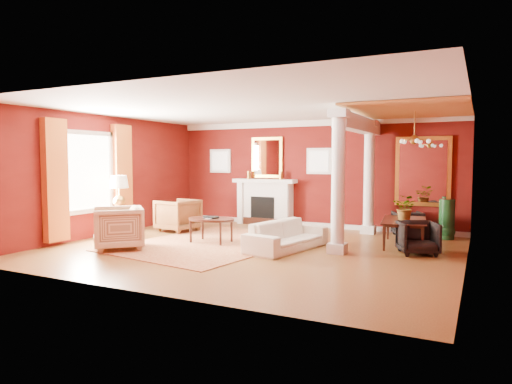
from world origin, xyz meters
The scene contains 27 objects.
ground centered at (0.00, 0.00, 0.00)m, with size 8.00×8.00×0.00m, color brown.
room_shell centered at (0.00, 0.00, 2.02)m, with size 8.04×7.04×2.92m.
fireplace centered at (-1.30, 3.32, 0.65)m, with size 1.85×0.42×1.29m.
overmantel_mirror centered at (-1.30, 3.45, 1.90)m, with size 0.95×0.07×1.15m.
flank_window_left centered at (-2.85, 3.46, 1.80)m, with size 0.70×0.07×0.70m.
flank_window_right centered at (0.25, 3.46, 1.80)m, with size 0.70×0.07×0.70m.
left_window centered at (-3.89, -0.60, 1.42)m, with size 0.21×2.55×2.60m.
column_front centered at (1.70, 0.30, 1.43)m, with size 0.36×0.36×2.80m.
column_back centered at (1.70, 3.00, 1.43)m, with size 0.36×0.36×2.80m.
header_beam centered at (1.70, 1.90, 2.62)m, with size 0.30×3.20×0.32m, color silver.
amber_ceiling centered at (2.85, 1.75, 2.87)m, with size 2.30×3.40×0.04m, color #C8803A.
dining_mirror centered at (2.90, 3.45, 1.55)m, with size 1.30×0.07×1.70m.
chandelier centered at (2.90, 1.80, 2.25)m, with size 0.60×0.62×0.75m.
crown_trim centered at (0.00, 3.46, 2.82)m, with size 8.00×0.08×0.16m, color silver.
base_trim centered at (0.00, 3.46, 0.06)m, with size 8.00×0.08×0.12m, color silver.
rug centered at (-1.06, 0.07, 0.01)m, with size 3.09×4.12×0.02m, color maroon.
sofa centered at (0.68, 0.19, 0.39)m, with size 2.00×0.58×0.78m, color #F2E3CC.
armchair_leopard centered at (-2.75, 1.17, 0.46)m, with size 0.89×0.83×0.92m, color black.
armchair_stripe centered at (-2.43, -1.31, 0.49)m, with size 0.94×0.88×0.97m, color tan.
coffee_table centered at (-1.12, 0.17, 0.50)m, with size 1.09×1.09×0.55m.
coffee_book centered at (-1.17, 0.10, 0.66)m, with size 0.16×0.02×0.22m, color black.
side_table centered at (-3.42, -0.20, 0.98)m, with size 0.59×0.59×1.47m.
dining_table centered at (2.78, 1.71, 0.44)m, with size 1.58×0.56×0.88m, color black.
dining_chair_near centered at (3.12, 0.89, 0.35)m, with size 0.69×0.64×0.71m, color black.
dining_chair_far centered at (2.63, 3.00, 0.33)m, with size 0.65×0.60×0.66m, color black.
green_urn centered at (3.50, 3.00, 0.37)m, with size 0.39×0.39×0.94m.
potted_plant centered at (2.77, 1.67, 1.09)m, with size 0.48×0.53×0.42m, color #26591E.
Camera 1 is at (4.20, -8.33, 1.82)m, focal length 32.00 mm.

